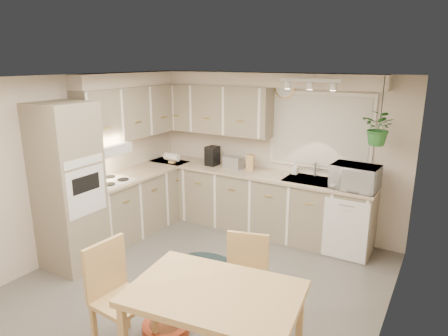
{
  "coord_description": "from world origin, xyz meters",
  "views": [
    {
      "loc": [
        2.38,
        -3.45,
        2.58
      ],
      "look_at": [
        0.02,
        0.55,
        1.32
      ],
      "focal_mm": 32.0,
      "sensor_mm": 36.0,
      "label": 1
    }
  ],
  "objects": [
    {
      "name": "window_frame",
      "position": [
        0.7,
        2.08,
        1.6
      ],
      "size": [
        1.5,
        0.02,
        1.1
      ],
      "primitive_type": "cube",
      "color": "silver",
      "rests_on": "wall_back"
    },
    {
      "name": "hanging_plant",
      "position": [
        1.57,
        1.7,
        1.72
      ],
      "size": [
        0.53,
        0.55,
        0.34
      ],
      "primitive_type": "imported",
      "rotation": [
        0.0,
        0.0,
        -0.36
      ],
      "color": "#2B6B2B",
      "rests_on": "ceiling"
    },
    {
      "name": "base_cab_left",
      "position": [
        -1.7,
        0.88,
        0.45
      ],
      "size": [
        0.6,
        1.85,
        0.9
      ],
      "primitive_type": "cube",
      "color": "gray",
      "rests_on": "floor"
    },
    {
      "name": "window_blinds",
      "position": [
        0.7,
        2.07,
        1.6
      ],
      "size": [
        1.4,
        0.02,
        1.0
      ],
      "primitive_type": "cube",
      "color": "silver",
      "rests_on": "wall_back"
    },
    {
      "name": "pet_bed",
      "position": [
        0.2,
        -0.87,
        0.05
      ],
      "size": [
        0.53,
        0.53,
        0.11
      ],
      "primitive_type": "cylinder",
      "rotation": [
        0.0,
        0.0,
        -0.18
      ],
      "color": "#B24D23",
      "rests_on": "floor"
    },
    {
      "name": "knife_block",
      "position": [
        -0.28,
        1.85,
        1.06
      ],
      "size": [
        0.13,
        0.13,
        0.24
      ],
      "primitive_type": "cube",
      "rotation": [
        0.0,
        0.0,
        0.24
      ],
      "color": "tan",
      "rests_on": "counter_back"
    },
    {
      "name": "cooktop",
      "position": [
        -1.68,
        0.3,
        0.94
      ],
      "size": [
        0.52,
        0.58,
        0.02
      ],
      "primitive_type": "cube",
      "color": "silver",
      "rests_on": "counter_left"
    },
    {
      "name": "ceiling",
      "position": [
        0.0,
        0.0,
        2.4
      ],
      "size": [
        4.2,
        4.2,
        0.0
      ],
      "primitive_type": "plane",
      "color": "silver",
      "rests_on": "wall_back"
    },
    {
      "name": "counter_back",
      "position": [
        -0.2,
        1.79,
        0.92
      ],
      "size": [
        3.64,
        0.64,
        0.04
      ],
      "primitive_type": "cube",
      "color": "#C4B58F",
      "rests_on": "base_cab_back"
    },
    {
      "name": "wall_back",
      "position": [
        0.0,
        2.1,
        1.2
      ],
      "size": [
        4.0,
        0.04,
        2.4
      ],
      "primitive_type": "cube",
      "color": "beige",
      "rests_on": "floor"
    },
    {
      "name": "dishwasher_front",
      "position": [
        1.3,
        1.49,
        0.42
      ],
      "size": [
        0.58,
        0.02,
        0.83
      ],
      "primitive_type": "cube",
      "color": "silver",
      "rests_on": "base_cab_back"
    },
    {
      "name": "microwave",
      "position": [
        1.33,
        1.7,
        1.14
      ],
      "size": [
        0.61,
        0.36,
        0.4
      ],
      "primitive_type": "imported",
      "rotation": [
        0.0,
        0.0,
        -0.06
      ],
      "color": "silver",
      "rests_on": "counter_back"
    },
    {
      "name": "upper_cab_back",
      "position": [
        -1.0,
        1.93,
        1.83
      ],
      "size": [
        2.0,
        0.35,
        0.75
      ],
      "primitive_type": "cube",
      "color": "gray",
      "rests_on": "wall_back"
    },
    {
      "name": "base_cab_back",
      "position": [
        -0.2,
        1.8,
        0.45
      ],
      "size": [
        3.6,
        0.6,
        0.9
      ],
      "primitive_type": "cube",
      "color": "gray",
      "rests_on": "floor"
    },
    {
      "name": "counter_left",
      "position": [
        -1.69,
        0.88,
        0.92
      ],
      "size": [
        0.64,
        1.89,
        0.04
      ],
      "primitive_type": "cube",
      "color": "#C4B58F",
      "rests_on": "base_cab_left"
    },
    {
      "name": "upper_cab_left",
      "position": [
        -1.82,
        1.0,
        1.83
      ],
      "size": [
        0.35,
        2.0,
        0.75
      ],
      "primitive_type": "cube",
      "color": "gray",
      "rests_on": "wall_left"
    },
    {
      "name": "track_light_bar",
      "position": [
        0.7,
        1.55,
        2.33
      ],
      "size": [
        0.8,
        0.04,
        0.04
      ],
      "primitive_type": "cube",
      "color": "silver",
      "rests_on": "ceiling"
    },
    {
      "name": "oven_stack",
      "position": [
        -1.68,
        -0.38,
        1.05
      ],
      "size": [
        0.65,
        0.65,
        2.1
      ],
      "primitive_type": "cube",
      "color": "gray",
      "rests_on": "floor"
    },
    {
      "name": "floor",
      "position": [
        0.0,
        0.0,
        0.0
      ],
      "size": [
        4.2,
        4.2,
        0.0
      ],
      "primitive_type": "plane",
      "color": "#5F5B54",
      "rests_on": "ground"
    },
    {
      "name": "wall_front",
      "position": [
        0.0,
        -2.1,
        1.2
      ],
      "size": [
        4.0,
        0.04,
        2.4
      ],
      "primitive_type": "cube",
      "color": "beige",
      "rests_on": "floor"
    },
    {
      "name": "coffee_maker",
      "position": [
        -0.93,
        1.8,
        1.09
      ],
      "size": [
        0.19,
        0.22,
        0.31
      ],
      "primitive_type": "cube",
      "rotation": [
        0.0,
        0.0,
        -0.07
      ],
      "color": "black",
      "rests_on": "counter_back"
    },
    {
      "name": "wall_right",
      "position": [
        2.0,
        0.0,
        1.2
      ],
      "size": [
        0.04,
        4.2,
        2.4
      ],
      "primitive_type": "cube",
      "color": "beige",
      "rests_on": "floor"
    },
    {
      "name": "toaster",
      "position": [
        -0.55,
        1.82,
        1.03
      ],
      "size": [
        0.32,
        0.21,
        0.18
      ],
      "primitive_type": "cube",
      "rotation": [
        0.0,
        0.0,
        -0.14
      ],
      "color": "#999BA0",
      "rests_on": "counter_back"
    },
    {
      "name": "soffit_back",
      "position": [
        -0.2,
        1.95,
        2.3
      ],
      "size": [
        3.6,
        0.3,
        0.2
      ],
      "primitive_type": "cube",
      "color": "beige",
      "rests_on": "wall_back"
    },
    {
      "name": "sink",
      "position": [
        0.7,
        1.8,
        0.9
      ],
      "size": [
        0.7,
        0.48,
        0.1
      ],
      "primitive_type": "cube",
      "color": "#999BA0",
      "rests_on": "counter_back"
    },
    {
      "name": "chair_back",
      "position": [
        0.81,
        -0.42,
        0.47
      ],
      "size": [
        0.54,
        0.54,
        0.94
      ],
      "primitive_type": "cube",
      "rotation": [
        0.0,
        0.0,
        3.41
      ],
      "color": "tan",
      "rests_on": "floor"
    },
    {
      "name": "range_hood",
      "position": [
        -1.7,
        0.3,
        1.4
      ],
      "size": [
        0.4,
        0.6,
        0.14
      ],
      "primitive_type": "cube",
      "color": "silver",
      "rests_on": "upper_cab_left"
    },
    {
      "name": "chair_left",
      "position": [
        -0.01,
        -1.2,
        0.5
      ],
      "size": [
        0.5,
        0.5,
        1.0
      ],
      "primitive_type": "cube",
      "rotation": [
        0.0,
        0.0,
        -1.65
      ],
      "color": "tan",
      "rests_on": "floor"
    },
    {
      "name": "wall_oven_face",
      "position": [
        -1.35,
        -0.38,
        1.05
      ],
      "size": [
        0.02,
        0.56,
        0.58
      ],
      "primitive_type": "cube",
      "color": "silver",
      "rests_on": "oven_stack"
    },
    {
      "name": "wall_clock",
      "position": [
        0.15,
        2.07,
        2.18
      ],
      "size": [
        0.3,
        0.03,
        0.3
      ],
      "primitive_type": "cylinder",
      "rotation": [
        1.57,
        0.0,
        0.0
      ],
      "color": "gold",
      "rests_on": "wall_back"
    },
    {
      "name": "wall_left",
      "position": [
        -2.0,
        0.0,
        1.2
      ],
      "size": [
        0.04,
        4.2,
        2.4
      ],
      "primitive_type": "cube",
      "color": "beige",
      "rests_on": "floor"
    },
    {
      "name": "braided_rug",
      "position": [
        -0.09,
        0.34,
        0.01
      ],
      "size": [
        1.33,
        1.19,
        0.01
      ],
      "primitive_type": "ellipsoid",
      "rotation": [
        0.0,
        0.0,
        -0.41
      ],
      "color": "black",
      "rests_on": "floor"
    },
    {
      "name": "soffit_left",
      "position": [
        -1.85,
        1.0,
        2.3
      ],
      "size": [
        0.3,
        2.0,
        0.2
      ],
      "primitive_type": "cube",
      "color": "beige",
      "rests_on": "wall_left"
    },
    {
      "name": "soap_bottle",
      "position": [
        0.41,
        1.95,
        0.98
      ],
      "size": [
        0.09,
        0.18,
        0.08
      ],
      "primitive_type": "imported",
      "rotation": [
        0.0,
        0.0,
        -0.04
      ],
      "color": "silver",
      "rests_on": "counter_back"
    },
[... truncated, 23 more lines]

